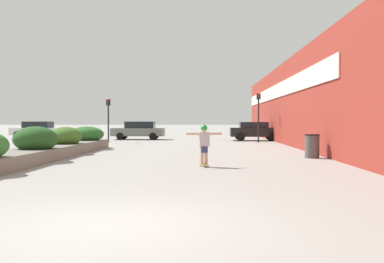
{
  "coord_description": "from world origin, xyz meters",
  "views": [
    {
      "loc": [
        1.45,
        -6.58,
        1.64
      ],
      "look_at": [
        0.67,
        15.19,
        1.07
      ],
      "focal_mm": 40.0,
      "sensor_mm": 36.0,
      "label": 1
    }
  ],
  "objects": [
    {
      "name": "traffic_light_left",
      "position": [
        -5.82,
        24.56,
        2.19
      ],
      "size": [
        0.28,
        0.3,
        3.19
      ],
      "color": "black",
      "rests_on": "ground_plane"
    },
    {
      "name": "trash_bin",
      "position": [
        6.01,
        12.14,
        0.52
      ],
      "size": [
        0.65,
        0.65,
        1.04
      ],
      "color": "#514C47",
      "rests_on": "ground_plane"
    },
    {
      "name": "car_center_left",
      "position": [
        5.32,
        28.12,
        0.8
      ],
      "size": [
        4.07,
        1.93,
        1.51
      ],
      "rotation": [
        0.0,
        0.0,
        -1.57
      ],
      "color": "black",
      "rests_on": "ground_plane"
    },
    {
      "name": "building_wall_right",
      "position": [
        6.96,
        19.9,
        2.82
      ],
      "size": [
        0.67,
        48.2,
        5.61
      ],
      "color": "maroon",
      "rests_on": "ground_plane"
    },
    {
      "name": "skateboard",
      "position": [
        1.34,
        8.49,
        0.07
      ],
      "size": [
        0.37,
        0.76,
        0.09
      ],
      "rotation": [
        0.0,
        0.0,
        0.27
      ],
      "color": "olive",
      "rests_on": "ground_plane"
    },
    {
      "name": "ground_plane",
      "position": [
        0.0,
        0.0,
        0.0
      ],
      "size": [
        300.0,
        300.0,
        0.0
      ],
      "primitive_type": "plane",
      "color": "gray"
    },
    {
      "name": "planter_box",
      "position": [
        -5.45,
        11.84,
        0.54
      ],
      "size": [
        2.03,
        14.88,
        1.4
      ],
      "color": "slate",
      "rests_on": "ground_plane"
    },
    {
      "name": "car_center_right",
      "position": [
        -4.4,
        29.67,
        0.8
      ],
      "size": [
        4.43,
        1.93,
        1.54
      ],
      "rotation": [
        0.0,
        0.0,
        1.57
      ],
      "color": "slate",
      "rests_on": "ground_plane"
    },
    {
      "name": "skateboarder",
      "position": [
        1.34,
        8.49,
        0.94
      ],
      "size": [
        1.28,
        0.43,
        1.39
      ],
      "rotation": [
        0.0,
        0.0,
        0.27
      ],
      "color": "tan",
      "rests_on": "skateboard"
    },
    {
      "name": "car_leftmost",
      "position": [
        -13.63,
        30.66,
        0.82
      ],
      "size": [
        4.09,
        2.05,
        1.54
      ],
      "rotation": [
        0.0,
        0.0,
        1.57
      ],
      "color": "silver",
      "rests_on": "ground_plane"
    },
    {
      "name": "traffic_light_right",
      "position": [
        5.22,
        25.05,
        2.47
      ],
      "size": [
        0.28,
        0.3,
        3.64
      ],
      "color": "black",
      "rests_on": "ground_plane"
    }
  ]
}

